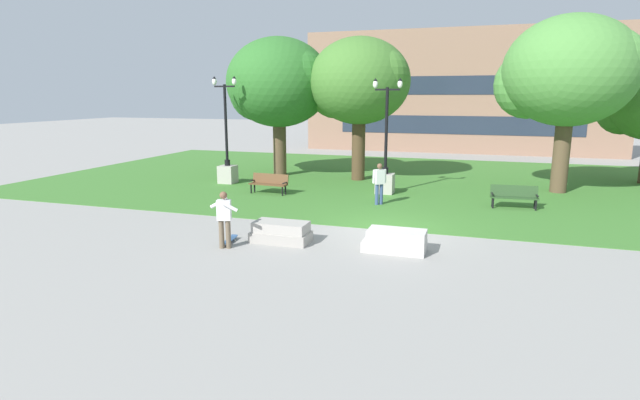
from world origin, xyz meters
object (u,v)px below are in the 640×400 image
person_skateboarder (224,216)px  park_bench_near_left (269,182)px  skateboard (229,240)px  lamp_post_left (227,162)px  concrete_block_left (395,241)px  lamp_post_center (385,171)px  person_bystander_near_lawn (379,182)px  park_bench_near_right (514,195)px  concrete_block_center (281,232)px

person_skateboarder → park_bench_near_left: (-2.10, 8.06, -0.44)m
skateboard → lamp_post_left: 10.87m
concrete_block_left → lamp_post_center: bearing=102.6°
concrete_block_left → person_skateboarder: (-4.85, -1.24, 0.67)m
skateboard → person_bystander_near_lawn: person_bystander_near_lawn is taller
park_bench_near_left → lamp_post_center: bearing=18.9°
park_bench_near_right → lamp_post_left: bearing=172.8°
person_bystander_near_lawn → person_skateboarder: bearing=-113.5°
concrete_block_left → lamp_post_left: bearing=139.1°
concrete_block_center → concrete_block_left: (3.52, 0.15, 0.00)m
park_bench_near_left → person_skateboarder: bearing=-75.4°
skateboard → park_bench_near_left: size_ratio=0.57×
skateboard → park_bench_near_left: 7.84m
person_skateboarder → park_bench_near_right: bearing=44.5°
skateboard → park_bench_near_right: 11.59m
park_bench_near_left → skateboard: bearing=-75.5°
person_skateboarder → skateboard: 1.02m
concrete_block_center → park_bench_near_right: park_bench_near_right is taller
park_bench_near_left → lamp_post_left: bearing=148.3°
concrete_block_center → person_skateboarder: size_ratio=1.05×
concrete_block_center → lamp_post_left: size_ratio=0.34×
concrete_block_left → park_bench_near_left: 9.74m
park_bench_near_right → lamp_post_center: lamp_post_center is taller
lamp_post_left → lamp_post_center: size_ratio=1.04×
concrete_block_center → park_bench_near_left: 7.77m
concrete_block_center → skateboard: 1.61m
concrete_block_center → concrete_block_left: size_ratio=1.00×
concrete_block_left → person_skateboarder: 5.05m
person_skateboarder → lamp_post_left: (-5.26, 10.02, 0.12)m
lamp_post_left → lamp_post_center: bearing=-1.6°
concrete_block_center → skateboard: size_ratio=1.74×
park_bench_near_left → lamp_post_left: (-3.16, 1.95, 0.56)m
park_bench_near_left → park_bench_near_right: (10.52, 0.22, 0.00)m
concrete_block_left → park_bench_near_left: size_ratio=0.98×
person_skateboarder → skateboard: (-0.14, 0.49, -0.89)m
concrete_block_left → lamp_post_center: lamp_post_center is taller
lamp_post_left → person_bystander_near_lawn: bearing=-18.0°
lamp_post_left → person_bystander_near_lawn: (8.43, -2.73, -0.11)m
concrete_block_center → lamp_post_center: (1.60, 8.69, 0.76)m
concrete_block_left → lamp_post_center: (-1.91, 8.54, 0.76)m
concrete_block_center → skateboard: bearing=-157.5°
concrete_block_left → skateboard: (-4.99, -0.76, -0.22)m
person_skateboarder → park_bench_near_right: (8.43, 8.28, -0.44)m
park_bench_near_left → concrete_block_center: bearing=-63.8°
person_skateboarder → person_bystander_near_lawn: bearing=66.5°
skateboard → park_bench_near_right: bearing=42.3°
skateboard → lamp_post_center: lamp_post_center is taller
park_bench_near_left → person_bystander_near_lawn: 5.34m
skateboard → park_bench_near_left: park_bench_near_left is taller
person_skateboarder → lamp_post_center: 10.22m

